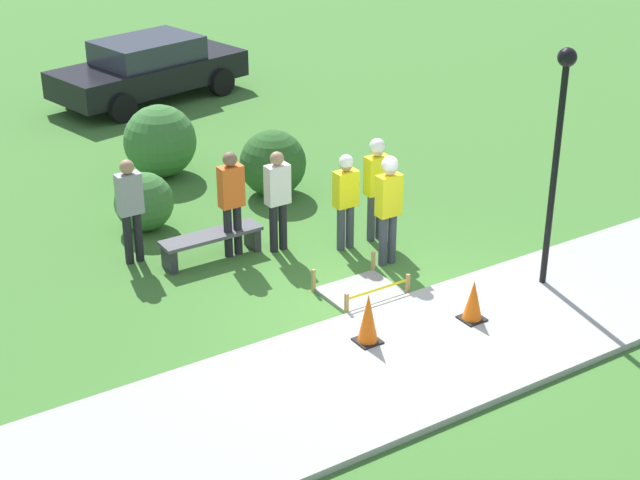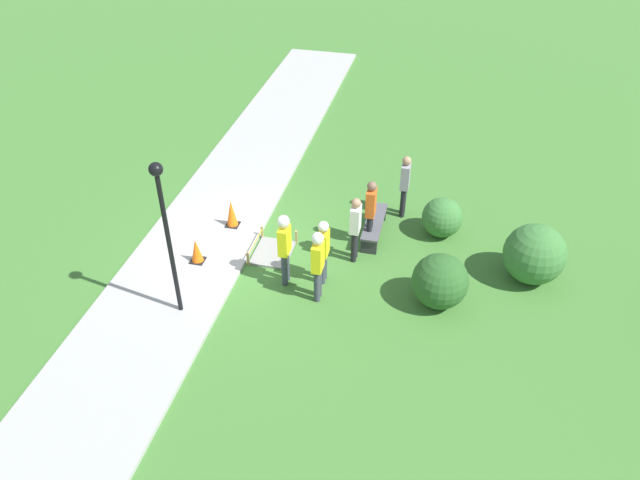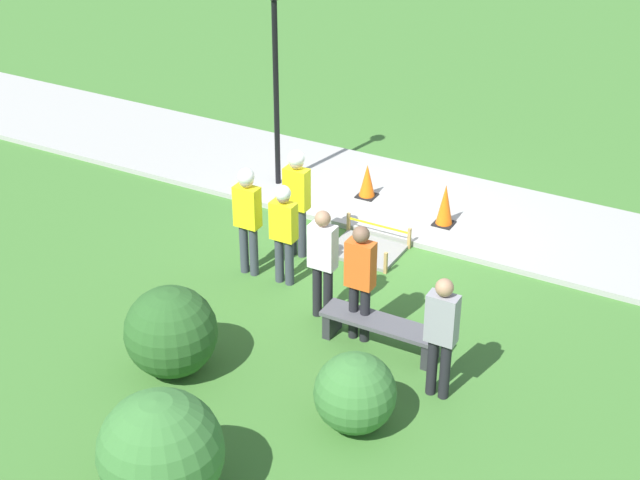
% 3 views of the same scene
% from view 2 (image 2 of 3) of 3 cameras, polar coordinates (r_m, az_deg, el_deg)
% --- Properties ---
extents(ground_plane, '(60.00, 60.00, 0.00)m').
position_cam_2_polar(ground_plane, '(15.79, -6.18, -0.98)').
color(ground_plane, '#3D702D').
extents(sidewalk, '(28.00, 2.83, 0.10)m').
position_cam_2_polar(sidewalk, '(16.23, -10.92, -0.13)').
color(sidewalk, '#9E9E99').
rests_on(sidewalk, ground_plane).
extents(wet_concrete_patch, '(1.18, 0.96, 0.38)m').
position_cam_2_polar(wet_concrete_patch, '(15.63, -4.33, -1.14)').
color(wet_concrete_patch, gray).
rests_on(wet_concrete_patch, ground_plane).
extents(traffic_cone_near_patch, '(0.34, 0.34, 0.75)m').
position_cam_2_polar(traffic_cone_near_patch, '(16.39, -8.09, 2.43)').
color(traffic_cone_near_patch, black).
rests_on(traffic_cone_near_patch, sidewalk).
extents(traffic_cone_far_patch, '(0.34, 0.34, 0.63)m').
position_cam_2_polar(traffic_cone_far_patch, '(15.33, -11.23, -0.96)').
color(traffic_cone_far_patch, black).
rests_on(traffic_cone_far_patch, sidewalk).
extents(park_bench, '(1.73, 0.44, 0.45)m').
position_cam_2_polar(park_bench, '(16.12, 4.98, 1.38)').
color(park_bench, '#2D2D33').
rests_on(park_bench, ground_plane).
extents(worker_supervisor, '(0.40, 0.26, 1.83)m').
position_cam_2_polar(worker_supervisor, '(13.63, -0.20, -1.85)').
color(worker_supervisor, '#383D47').
rests_on(worker_supervisor, ground_plane).
extents(worker_assistant, '(0.40, 0.27, 1.87)m').
position_cam_2_polar(worker_assistant, '(14.09, -3.27, -0.30)').
color(worker_assistant, '#383D47').
rests_on(worker_assistant, ground_plane).
extents(worker_trainee, '(0.40, 0.24, 1.68)m').
position_cam_2_polar(worker_trainee, '(14.19, 0.31, -0.63)').
color(worker_trainee, '#383D47').
rests_on(worker_trainee, ground_plane).
extents(bystander_in_orange_shirt, '(0.40, 0.24, 1.82)m').
position_cam_2_polar(bystander_in_orange_shirt, '(15.41, 4.66, 2.84)').
color(bystander_in_orange_shirt, black).
rests_on(bystander_in_orange_shirt, ground_plane).
extents(bystander_in_gray_shirt, '(0.40, 0.23, 1.76)m').
position_cam_2_polar(bystander_in_gray_shirt, '(14.88, 3.25, 1.32)').
color(bystander_in_gray_shirt, black).
rests_on(bystander_in_gray_shirt, ground_plane).
extents(bystander_in_white_shirt, '(0.40, 0.23, 1.78)m').
position_cam_2_polar(bystander_in_white_shirt, '(16.62, 7.76, 5.23)').
color(bystander_in_white_shirt, black).
rests_on(bystander_in_white_shirt, ground_plane).
extents(lamppost_near, '(0.28, 0.28, 3.71)m').
position_cam_2_polar(lamppost_near, '(12.77, -14.02, 1.93)').
color(lamppost_near, black).
rests_on(lamppost_near, sidewalk).
extents(shrub_rounded_near, '(1.26, 1.26, 1.26)m').
position_cam_2_polar(shrub_rounded_near, '(14.06, 10.92, -3.72)').
color(shrub_rounded_near, '#285623').
rests_on(shrub_rounded_near, ground_plane).
extents(shrub_rounded_mid, '(1.04, 1.04, 1.04)m').
position_cam_2_polar(shrub_rounded_mid, '(16.29, 11.11, 2.04)').
color(shrub_rounded_mid, '#387033').
rests_on(shrub_rounded_mid, ground_plane).
extents(shrub_rounded_far, '(1.44, 1.44, 1.44)m').
position_cam_2_polar(shrub_rounded_far, '(15.25, 19.02, -1.23)').
color(shrub_rounded_far, '#387033').
rests_on(shrub_rounded_far, ground_plane).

